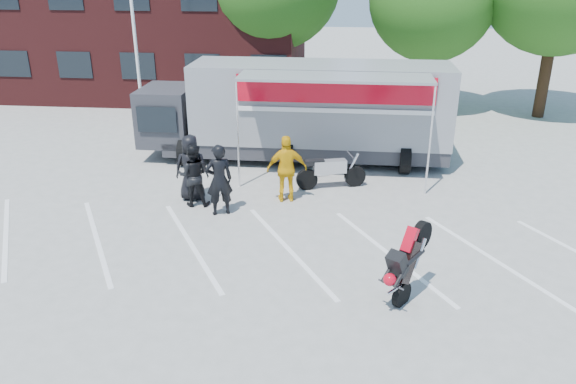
% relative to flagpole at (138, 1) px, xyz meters
% --- Properties ---
extents(ground, '(100.00, 100.00, 0.00)m').
position_rel_flagpole_xyz_m(ground, '(6.24, -10.00, -5.05)').
color(ground, '#A3A39E').
rests_on(ground, ground).
extents(parking_bay_lines, '(18.09, 13.33, 0.01)m').
position_rel_flagpole_xyz_m(parking_bay_lines, '(6.24, -9.00, -5.05)').
color(parking_bay_lines, white).
rests_on(parking_bay_lines, ground).
extents(office_building, '(18.00, 8.00, 7.00)m').
position_rel_flagpole_xyz_m(office_building, '(-3.76, 8.00, -1.55)').
color(office_building, '#4A1818').
rests_on(office_building, ground).
extents(flagpole, '(1.61, 0.12, 8.00)m').
position_rel_flagpole_xyz_m(flagpole, '(0.00, 0.00, 0.00)').
color(flagpole, white).
rests_on(flagpole, ground).
extents(transporter_truck, '(10.46, 5.08, 3.32)m').
position_rel_flagpole_xyz_m(transporter_truck, '(6.35, -2.38, -5.05)').
color(transporter_truck, gray).
rests_on(transporter_truck, ground).
extents(parked_motorcycle, '(2.32, 1.33, 1.15)m').
position_rel_flagpole_xyz_m(parked_motorcycle, '(7.34, -4.94, -5.05)').
color(parked_motorcycle, '#B6B5BA').
rests_on(parked_motorcycle, ground).
extents(stunt_bike_rider, '(1.48, 1.67, 1.81)m').
position_rel_flagpole_xyz_m(stunt_bike_rider, '(9.27, -10.63, -5.05)').
color(stunt_bike_rider, black).
rests_on(stunt_bike_rider, ground).
extents(spectator_leather_a, '(1.02, 0.74, 1.93)m').
position_rel_flagpole_xyz_m(spectator_leather_a, '(3.37, -6.21, -4.09)').
color(spectator_leather_a, black).
rests_on(spectator_leather_a, ground).
extents(spectator_leather_b, '(0.85, 0.71, 1.98)m').
position_rel_flagpole_xyz_m(spectator_leather_b, '(4.39, -7.15, -4.06)').
color(spectator_leather_b, black).
rests_on(spectator_leather_b, ground).
extents(spectator_leather_c, '(0.94, 0.77, 1.79)m').
position_rel_flagpole_xyz_m(spectator_leather_c, '(3.53, -6.63, -4.16)').
color(spectator_leather_c, black).
rests_on(spectator_leather_c, ground).
extents(spectator_hivis, '(1.21, 0.70, 1.94)m').
position_rel_flagpole_xyz_m(spectator_hivis, '(6.10, -6.06, -4.08)').
color(spectator_hivis, '#EFB00C').
rests_on(spectator_hivis, ground).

